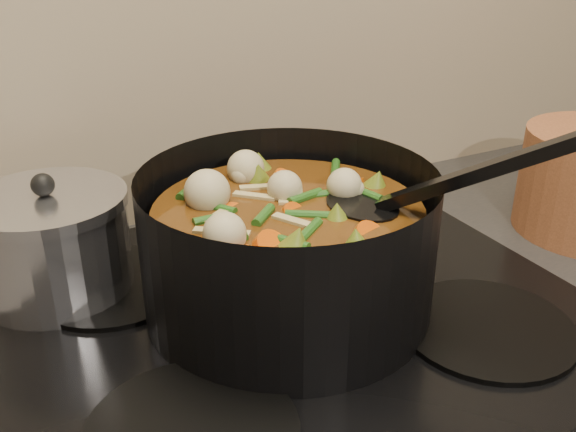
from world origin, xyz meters
name	(u,v)px	position (x,y,z in m)	size (l,w,h in m)	color
stovetop	(290,314)	(0.00, 1.93, 0.92)	(0.62, 0.54, 0.03)	black
stockpot	(289,247)	(0.00, 1.94, 1.00)	(0.40, 0.40, 0.23)	black
saucepan	(53,243)	(-0.21, 2.08, 0.99)	(0.17, 0.17, 0.14)	silver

